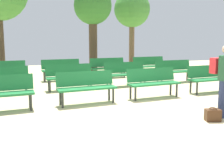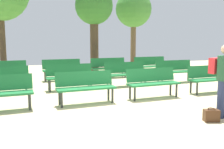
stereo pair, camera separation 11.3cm
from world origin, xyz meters
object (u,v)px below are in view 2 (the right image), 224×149
at_px(bench_r2_c1, 62,68).
at_px(bench_r2_c3, 150,65).
at_px(bench_r1_c0, 3,78).
at_px(bench_r1_c3, 175,70).
at_px(bench_r2_c0, 5,70).
at_px(bench_r2_c2, 109,66).
at_px(bench_r1_c1, 70,75).
at_px(tree_1, 134,10).
at_px(bench_r0_c1, 85,85).
at_px(tree_0, 94,8).
at_px(handbag, 211,115).
at_px(bench_r0_c3, 210,77).
at_px(bench_r1_c2, 126,72).
at_px(visitor_with_backpack, 223,76).
at_px(bench_r0_c2, 152,81).

bearing_deg(bench_r2_c1, bench_r2_c3, 0.90).
xyz_separation_m(bench_r1_c0, bench_r1_c3, (6.39, 0.52, 0.00)).
distance_m(bench_r1_c0, bench_r2_c0, 2.13).
height_order(bench_r2_c2, bench_r2_c3, same).
relative_size(bench_r1_c1, bench_r2_c1, 1.00).
bearing_deg(tree_1, bench_r1_c3, -91.69).
height_order(bench_r1_c1, tree_1, tree_1).
height_order(bench_r0_c1, tree_1, tree_1).
relative_size(bench_r1_c0, bench_r2_c2, 1.00).
xyz_separation_m(bench_r2_c1, tree_0, (1.80, 1.88, 2.71)).
distance_m(bench_r2_c3, handbag, 6.91).
xyz_separation_m(bench_r1_c0, tree_1, (6.55, 5.76, 2.85)).
bearing_deg(bench_r0_c1, bench_r2_c1, 88.62).
distance_m(bench_r2_c1, handbag, 6.93).
bearing_deg(bench_r2_c2, bench_r0_c3, -63.39).
height_order(bench_r2_c1, tree_1, tree_1).
xyz_separation_m(bench_r1_c0, bench_r1_c2, (4.24, 0.33, 0.00)).
bearing_deg(handbag, bench_r1_c0, 138.36).
xyz_separation_m(bench_r2_c0, bench_r2_c1, (2.21, 0.14, 0.00)).
bearing_deg(tree_0, bench_r2_c1, -133.85).
xyz_separation_m(bench_r1_c2, bench_r2_c1, (-2.19, 1.94, 0.00)).
bearing_deg(visitor_with_backpack, bench_r2_c3, -112.11).
xyz_separation_m(bench_r1_c1, tree_1, (4.41, 5.58, 2.85)).
relative_size(bench_r2_c0, tree_1, 0.37).
height_order(bench_r0_c1, bench_r0_c3, same).
bearing_deg(tree_0, bench_r0_c3, -64.51).
height_order(bench_r0_c1, handbag, bench_r0_c1).
distance_m(bench_r1_c2, bench_r1_c3, 2.16).
xyz_separation_m(bench_r1_c2, bench_r2_c0, (-4.40, 1.80, 0.00)).
relative_size(bench_r0_c3, handbag, 4.62).
xyz_separation_m(bench_r0_c2, bench_r1_c2, (-0.14, 2.05, 0.00)).
bearing_deg(bench_r0_c1, bench_r1_c1, 90.24).
relative_size(bench_r1_c2, bench_r2_c1, 1.01).
distance_m(bench_r2_c0, handbag, 7.92).
bearing_deg(bench_r1_c1, tree_1, 48.22).
height_order(bench_r1_c2, bench_r2_c2, same).
xyz_separation_m(bench_r0_c1, visitor_with_backpack, (2.74, -2.08, 0.43)).
height_order(bench_r0_c2, handbag, bench_r0_c2).
bearing_deg(bench_r2_c3, bench_r1_c2, -136.08).
distance_m(bench_r2_c1, visitor_with_backpack, 6.92).
relative_size(bench_r2_c1, tree_0, 0.38).
bearing_deg(bench_r0_c3, bench_r0_c1, -179.39).
xyz_separation_m(bench_r1_c1, bench_r1_c3, (4.26, 0.34, 0.00)).
bearing_deg(tree_1, bench_r0_c3, -89.93).
relative_size(bench_r1_c2, handbag, 4.65).
distance_m(bench_r2_c2, tree_0, 3.23).
relative_size(bench_r0_c3, bench_r2_c1, 1.00).
bearing_deg(bench_r1_c0, bench_r2_c0, 89.97).
relative_size(bench_r1_c0, handbag, 4.62).
bearing_deg(bench_r1_c2, bench_r1_c0, 178.73).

